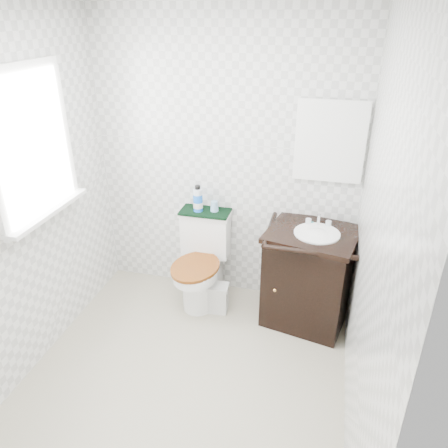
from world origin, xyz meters
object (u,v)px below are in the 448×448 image
at_px(vanity, 309,275).
at_px(cup, 214,206).
at_px(toilet, 202,265).
at_px(mouthwash_bottle, 198,199).
at_px(trash_bin, 218,298).

bearing_deg(vanity, cup, 166.22).
height_order(toilet, vanity, vanity).
relative_size(vanity, mouthwash_bottle, 4.03).
distance_m(vanity, cup, 0.96).
distance_m(vanity, mouthwash_bottle, 1.10).
xyz_separation_m(toilet, trash_bin, (0.18, -0.15, -0.21)).
bearing_deg(toilet, cup, 61.20).
distance_m(vanity, trash_bin, 0.80).
xyz_separation_m(toilet, vanity, (0.91, -0.06, 0.08)).
height_order(vanity, cup, vanity).
relative_size(vanity, cup, 10.42).
bearing_deg(mouthwash_bottle, cup, 13.48).
height_order(mouthwash_bottle, cup, mouthwash_bottle).
bearing_deg(trash_bin, toilet, 140.58).
height_order(vanity, trash_bin, vanity).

